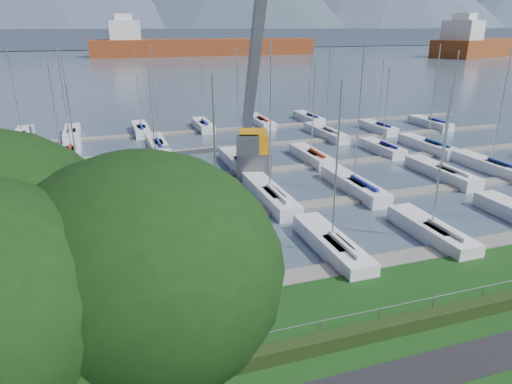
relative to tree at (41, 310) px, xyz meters
name	(u,v)px	position (x,y,z in m)	size (l,w,h in m)	color
water	(115,53)	(10.48, 267.38, -9.06)	(800.00, 540.00, 0.20)	#465667
hedge	(344,338)	(10.48, 6.98, -8.31)	(80.00, 0.70, 0.70)	#1F3011
fence	(341,317)	(10.48, 7.38, -7.46)	(0.04, 0.04, 80.00)	gray
foothill	(110,38)	(10.48, 337.38, -2.66)	(900.00, 80.00, 12.00)	#3C4758
docks	(210,176)	(10.48, 33.38, -8.88)	(90.00, 41.60, 0.25)	gray
tree	(41,310)	(0.00, 0.00, 0.00)	(7.88, 8.31, 12.05)	black
crane	(254,117)	(14.85, 33.10, -3.33)	(5.37, 13.46, 22.35)	#595B61
cargo_ship_mid	(197,48)	(48.62, 227.13, -5.21)	(110.82, 18.24, 21.50)	brown
cargo_ship_east	(482,47)	(181.76, 180.36, -4.87)	(78.51, 46.58, 21.50)	brown
sailboat_fleet	(176,115)	(7.88, 35.63, -3.22)	(74.47, 49.75, 13.02)	silver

